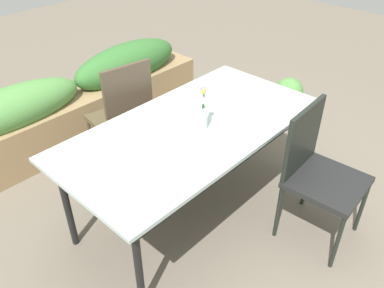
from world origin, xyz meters
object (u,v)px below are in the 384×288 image
object	(u,v)px
flower_vase	(203,111)
planter_box	(80,102)
dining_table	(192,132)
chair_near_right	(317,168)
potted_plant	(287,101)
chair_far_side	(123,113)

from	to	relation	value
flower_vase	planter_box	xyz separation A→B (m)	(0.01, 1.58, -0.53)
dining_table	chair_near_right	size ratio (longest dim) A/B	1.94
flower_vase	potted_plant	distance (m)	1.69
chair_near_right	planter_box	size ratio (longest dim) A/B	0.36
chair_near_right	flower_vase	xyz separation A→B (m)	(-0.39, 0.68, 0.33)
chair_far_side	chair_near_right	distance (m)	1.57
chair_far_side	potted_plant	xyz separation A→B (m)	(1.59, -0.61, -0.30)
planter_box	potted_plant	bearing A→B (deg)	-41.45
flower_vase	dining_table	bearing A→B (deg)	112.73
flower_vase	potted_plant	size ratio (longest dim) A/B	0.61
flower_vase	potted_plant	xyz separation A→B (m)	(1.55, 0.22, -0.62)
potted_plant	dining_table	bearing A→B (deg)	-174.64
chair_near_right	dining_table	bearing A→B (deg)	-63.89
dining_table	planter_box	xyz separation A→B (m)	(0.04, 1.51, -0.35)
dining_table	potted_plant	size ratio (longest dim) A/B	3.69
chair_near_right	potted_plant	bearing A→B (deg)	-145.09
chair_far_side	flower_vase	bearing A→B (deg)	-78.77
chair_far_side	planter_box	world-z (taller)	chair_far_side
dining_table	chair_near_right	world-z (taller)	chair_near_right
chair_near_right	potted_plant	size ratio (longest dim) A/B	1.90
flower_vase	potted_plant	bearing A→B (deg)	8.04
dining_table	chair_far_side	bearing A→B (deg)	90.93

